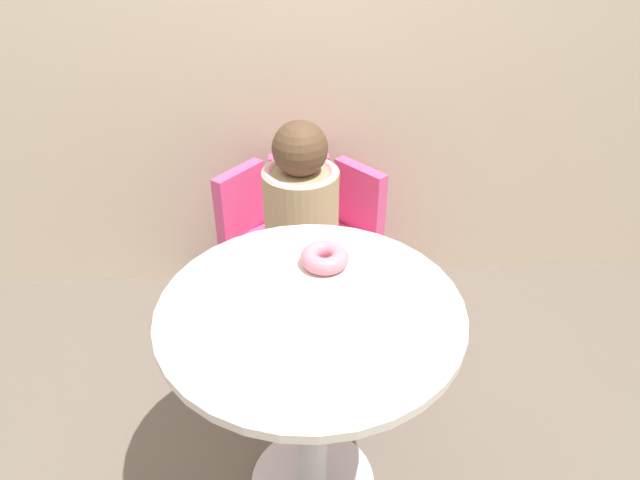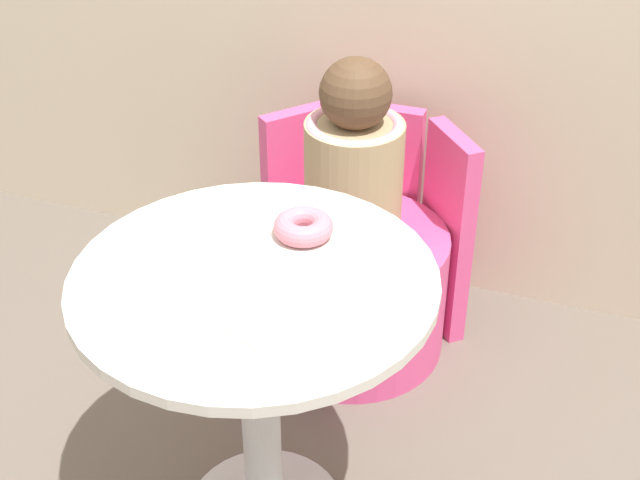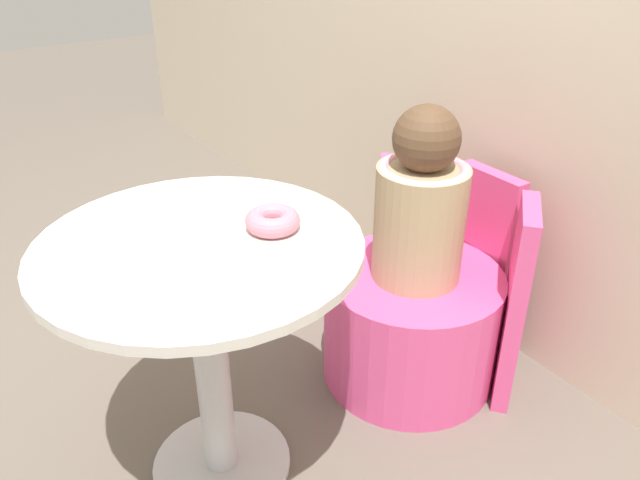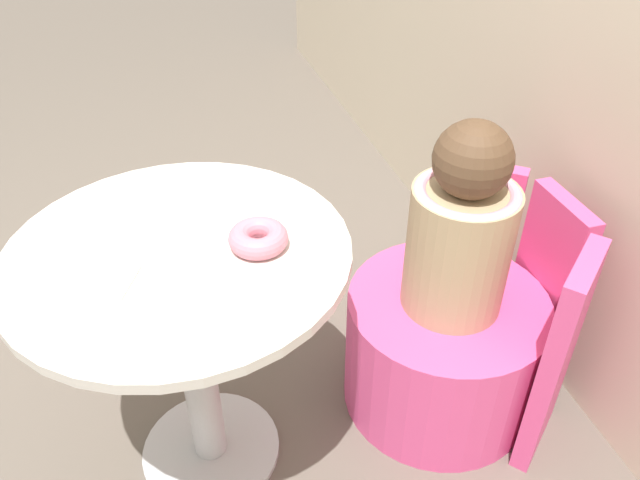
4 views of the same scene
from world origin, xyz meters
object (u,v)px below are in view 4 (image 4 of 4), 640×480
object	(u,v)px
child_figure	(461,229)
donut	(258,238)
round_table	(188,310)
tub_chair	(441,349)

from	to	relation	value
child_figure	donut	distance (m)	0.54
round_table	donut	world-z (taller)	donut
tub_chair	donut	world-z (taller)	donut
tub_chair	donut	distance (m)	0.76
round_table	tub_chair	bearing A→B (deg)	90.48
round_table	child_figure	distance (m)	0.70
child_figure	donut	world-z (taller)	child_figure
tub_chair	donut	bearing A→B (deg)	-84.50
round_table	tub_chair	size ratio (longest dim) A/B	1.35
tub_chair	child_figure	bearing A→B (deg)	0.00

